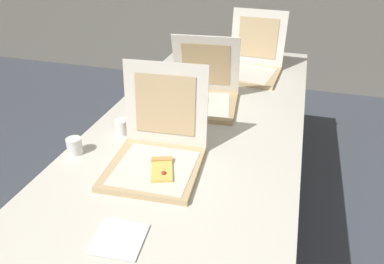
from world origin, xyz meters
name	(u,v)px	position (x,y,z in m)	size (l,w,h in m)	color
table	(199,132)	(0.00, 0.65, 0.68)	(0.91, 2.38, 0.72)	silver
pizza_box_front	(157,154)	(-0.06, 0.30, 0.77)	(0.35, 0.39, 0.35)	tan
pizza_box_middle	(203,96)	(-0.03, 0.85, 0.77)	(0.36, 0.36, 0.34)	tan
pizza_box_back	(251,66)	(0.13, 1.35, 0.77)	(0.35, 0.39, 0.35)	tan
cup_white_near_left	(75,146)	(-0.40, 0.28, 0.75)	(0.06, 0.06, 0.07)	white
cup_white_mid	(141,102)	(-0.32, 0.73, 0.75)	(0.06, 0.06, 0.07)	white
cup_white_far	(176,82)	(-0.23, 1.03, 0.75)	(0.06, 0.06, 0.07)	white
cup_white_near_center	(122,127)	(-0.29, 0.48, 0.75)	(0.06, 0.06, 0.07)	white
napkin_pile	(120,237)	(-0.04, -0.07, 0.72)	(0.15, 0.16, 0.01)	white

